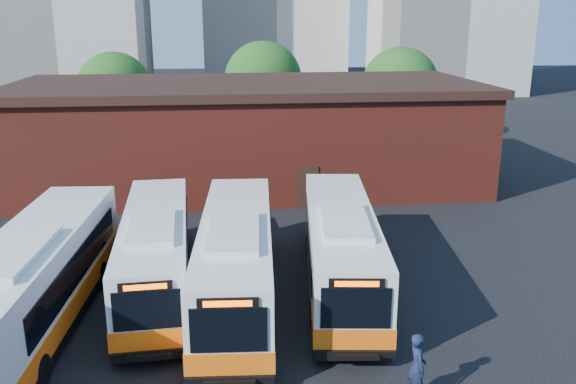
{
  "coord_description": "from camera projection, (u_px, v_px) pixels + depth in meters",
  "views": [
    {
      "loc": [
        -1.56,
        -17.99,
        10.29
      ],
      "look_at": [
        0.94,
        4.93,
        3.62
      ],
      "focal_mm": 38.0,
      "sensor_mm": 36.0,
      "label": 1
    }
  ],
  "objects": [
    {
      "name": "depot_building",
      "position": [
        247.0,
        132.0,
        38.4
      ],
      "size": [
        28.6,
        12.6,
        6.4
      ],
      "color": "maroon",
      "rests_on": "ground"
    },
    {
      "name": "bus_east",
      "position": [
        341.0,
        251.0,
        23.7
      ],
      "size": [
        3.84,
        12.26,
        3.29
      ],
      "rotation": [
        0.0,
        0.0,
        -0.12
      ],
      "color": "silver",
      "rests_on": "ground"
    },
    {
      "name": "bus_midwest",
      "position": [
        156.0,
        255.0,
        23.44
      ],
      "size": [
        3.02,
        11.75,
        3.17
      ],
      "rotation": [
        0.0,
        0.0,
        0.05
      ],
      "color": "silver",
      "rests_on": "ground"
    },
    {
      "name": "bus_mideast",
      "position": [
        236.0,
        263.0,
        22.46
      ],
      "size": [
        3.29,
        12.47,
        3.36
      ],
      "rotation": [
        0.0,
        0.0,
        -0.06
      ],
      "color": "silver",
      "rests_on": "ground"
    },
    {
      "name": "tree_east",
      "position": [
        400.0,
        86.0,
        49.82
      ],
      "size": [
        6.24,
        6.24,
        7.96
      ],
      "color": "#382314",
      "rests_on": "ground"
    },
    {
      "name": "bus_west",
      "position": [
        35.0,
        286.0,
        20.35
      ],
      "size": [
        3.48,
        13.13,
        3.54
      ],
      "rotation": [
        0.0,
        0.0,
        -0.06
      ],
      "color": "silver",
      "rests_on": "ground"
    },
    {
      "name": "transit_worker",
      "position": [
        417.0,
        367.0,
        16.77
      ],
      "size": [
        0.48,
        0.73,
        2.0
      ],
      "primitive_type": "imported",
      "rotation": [
        0.0,
        0.0,
        1.58
      ],
      "color": "#131B37",
      "rests_on": "ground"
    },
    {
      "name": "tree_mid",
      "position": [
        263.0,
        80.0,
        51.47
      ],
      "size": [
        6.56,
        6.56,
        8.36
      ],
      "color": "#382314",
      "rests_on": "ground"
    },
    {
      "name": "ground",
      "position": [
        276.0,
        338.0,
        20.2
      ],
      "size": [
        220.0,
        220.0,
        0.0
      ],
      "primitive_type": "plane",
      "color": "black"
    },
    {
      "name": "tree_west",
      "position": [
        115.0,
        90.0,
        48.43
      ],
      "size": [
        6.0,
        6.0,
        7.65
      ],
      "color": "#382314",
      "rests_on": "ground"
    }
  ]
}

